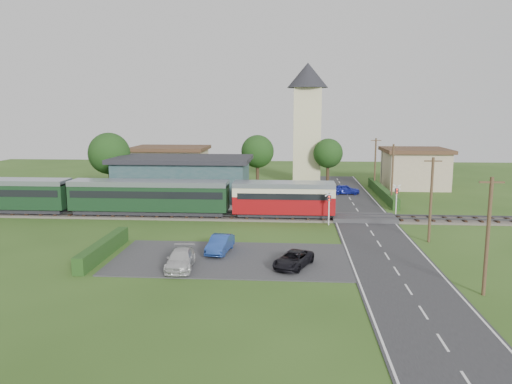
# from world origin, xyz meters

# --- Properties ---
(ground) EXTENTS (120.00, 120.00, 0.00)m
(ground) POSITION_xyz_m (0.00, 0.00, 0.00)
(ground) COLOR #2D4C19
(railway_track) EXTENTS (76.00, 3.20, 0.49)m
(railway_track) POSITION_xyz_m (0.00, 2.00, 0.11)
(railway_track) COLOR #4C443D
(railway_track) RESTS_ON ground
(road) EXTENTS (6.00, 70.00, 0.05)m
(road) POSITION_xyz_m (10.00, 0.00, 0.03)
(road) COLOR #28282B
(road) RESTS_ON ground
(car_park) EXTENTS (17.00, 9.00, 0.08)m
(car_park) POSITION_xyz_m (-1.50, -12.00, 0.04)
(car_park) COLOR #333335
(car_park) RESTS_ON ground
(crossing_deck) EXTENTS (6.20, 3.40, 0.45)m
(crossing_deck) POSITION_xyz_m (10.00, 2.00, 0.23)
(crossing_deck) COLOR #333335
(crossing_deck) RESTS_ON ground
(platform) EXTENTS (30.00, 3.00, 0.45)m
(platform) POSITION_xyz_m (-10.00, 5.20, 0.23)
(platform) COLOR gray
(platform) RESTS_ON ground
(equipment_hut) EXTENTS (2.30, 2.30, 2.55)m
(equipment_hut) POSITION_xyz_m (-18.00, 5.20, 1.75)
(equipment_hut) COLOR beige
(equipment_hut) RESTS_ON platform
(station_building) EXTENTS (16.00, 9.00, 5.30)m
(station_building) POSITION_xyz_m (-10.00, 10.99, 2.69)
(station_building) COLOR #244648
(station_building) RESTS_ON ground
(train) EXTENTS (43.20, 2.90, 3.40)m
(train) POSITION_xyz_m (-14.68, 2.00, 2.18)
(train) COLOR #232328
(train) RESTS_ON ground
(church_tower) EXTENTS (6.00, 6.00, 17.60)m
(church_tower) POSITION_xyz_m (5.00, 28.00, 10.23)
(church_tower) COLOR beige
(church_tower) RESTS_ON ground
(house_west) EXTENTS (10.80, 8.80, 5.50)m
(house_west) POSITION_xyz_m (-15.00, 25.00, 2.79)
(house_west) COLOR tan
(house_west) RESTS_ON ground
(house_east) EXTENTS (8.80, 8.80, 5.50)m
(house_east) POSITION_xyz_m (20.00, 24.00, 2.80)
(house_east) COLOR tan
(house_east) RESTS_ON ground
(hedge_carpark) EXTENTS (0.80, 9.00, 1.20)m
(hedge_carpark) POSITION_xyz_m (-11.00, -12.00, 0.60)
(hedge_carpark) COLOR #193814
(hedge_carpark) RESTS_ON ground
(hedge_roadside) EXTENTS (0.80, 18.00, 1.20)m
(hedge_roadside) POSITION_xyz_m (14.20, 16.00, 0.60)
(hedge_roadside) COLOR #193814
(hedge_roadside) RESTS_ON ground
(hedge_station) EXTENTS (22.00, 0.80, 1.30)m
(hedge_station) POSITION_xyz_m (-10.00, 15.50, 0.65)
(hedge_station) COLOR #193814
(hedge_station) RESTS_ON ground
(tree_a) EXTENTS (5.20, 5.20, 8.00)m
(tree_a) POSITION_xyz_m (-20.00, 14.00, 5.38)
(tree_a) COLOR #332316
(tree_a) RESTS_ON ground
(tree_b) EXTENTS (4.60, 4.60, 7.34)m
(tree_b) POSITION_xyz_m (-2.00, 23.00, 5.02)
(tree_b) COLOR #332316
(tree_b) RESTS_ON ground
(tree_c) EXTENTS (4.20, 4.20, 6.78)m
(tree_c) POSITION_xyz_m (8.00, 25.00, 4.65)
(tree_c) COLOR #332316
(tree_c) RESTS_ON ground
(utility_pole_a) EXTENTS (1.40, 0.22, 7.00)m
(utility_pole_a) POSITION_xyz_m (14.20, -18.00, 3.63)
(utility_pole_a) COLOR #473321
(utility_pole_a) RESTS_ON ground
(utility_pole_b) EXTENTS (1.40, 0.22, 7.00)m
(utility_pole_b) POSITION_xyz_m (14.20, -6.00, 3.63)
(utility_pole_b) COLOR #473321
(utility_pole_b) RESTS_ON ground
(utility_pole_c) EXTENTS (1.40, 0.22, 7.00)m
(utility_pole_c) POSITION_xyz_m (14.20, 10.00, 3.63)
(utility_pole_c) COLOR #473321
(utility_pole_c) RESTS_ON ground
(utility_pole_d) EXTENTS (1.40, 0.22, 7.00)m
(utility_pole_d) POSITION_xyz_m (14.20, 22.00, 3.63)
(utility_pole_d) COLOR #473321
(utility_pole_d) RESTS_ON ground
(crossing_signal_near) EXTENTS (0.84, 0.28, 3.28)m
(crossing_signal_near) POSITION_xyz_m (6.40, -0.41, 2.14)
(crossing_signal_near) COLOR silver
(crossing_signal_near) RESTS_ON ground
(crossing_signal_far) EXTENTS (0.84, 0.28, 3.28)m
(crossing_signal_far) POSITION_xyz_m (13.60, 4.39, 2.14)
(crossing_signal_far) COLOR silver
(crossing_signal_far) RESTS_ON ground
(streetlamp_west) EXTENTS (0.30, 0.30, 5.15)m
(streetlamp_west) POSITION_xyz_m (-22.00, 20.00, 3.04)
(streetlamp_west) COLOR #3F3F47
(streetlamp_west) RESTS_ON ground
(streetlamp_east) EXTENTS (0.30, 0.30, 5.15)m
(streetlamp_east) POSITION_xyz_m (16.00, 27.00, 3.04)
(streetlamp_east) COLOR #3F3F47
(streetlamp_east) RESTS_ON ground
(car_on_road) EXTENTS (3.74, 1.64, 1.26)m
(car_on_road) POSITION_xyz_m (9.73, 17.27, 0.68)
(car_on_road) COLOR #18229B
(car_on_road) RESTS_ON road
(car_park_blue) EXTENTS (1.85, 4.06, 1.29)m
(car_park_blue) POSITION_xyz_m (-2.48, -10.50, 0.73)
(car_park_blue) COLOR navy
(car_park_blue) RESTS_ON car_park
(car_park_silver) EXTENTS (2.06, 4.41, 1.25)m
(car_park_silver) POSITION_xyz_m (-4.61, -14.50, 0.70)
(car_park_silver) COLOR silver
(car_park_silver) RESTS_ON car_park
(car_park_dark) EXTENTS (3.18, 4.29, 1.08)m
(car_park_dark) POSITION_xyz_m (3.06, -13.71, 0.62)
(car_park_dark) COLOR black
(car_park_dark) RESTS_ON car_park
(pedestrian_near) EXTENTS (0.66, 0.53, 1.57)m
(pedestrian_near) POSITION_xyz_m (-1.79, 5.35, 1.24)
(pedestrian_near) COLOR gray
(pedestrian_near) RESTS_ON platform
(pedestrian_far) EXTENTS (0.91, 1.08, 1.97)m
(pedestrian_far) POSITION_xyz_m (-16.89, 4.63, 1.43)
(pedestrian_far) COLOR gray
(pedestrian_far) RESTS_ON platform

